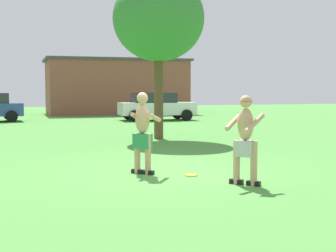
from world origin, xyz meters
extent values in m
plane|color=#4C8E3D|center=(0.00, 0.00, 0.00)|extent=(80.00, 80.00, 0.00)
cube|color=black|center=(1.09, -1.93, 0.04)|extent=(0.26, 0.27, 0.09)
cylinder|color=tan|center=(1.09, -1.93, 0.42)|extent=(0.13, 0.13, 0.84)
cube|color=black|center=(0.86, -1.68, 0.04)|extent=(0.26, 0.27, 0.09)
cylinder|color=tan|center=(0.86, -1.68, 0.42)|extent=(0.13, 0.13, 0.84)
cube|color=#B7B7BC|center=(0.98, -1.80, 0.69)|extent=(0.40, 0.40, 0.30)
ellipsoid|color=tan|center=(0.98, -1.80, 1.15)|extent=(0.37, 0.38, 0.61)
cylinder|color=tan|center=(1.05, -2.03, 1.18)|extent=(0.53, 0.33, 0.36)
cylinder|color=tan|center=(0.76, -1.71, 1.18)|extent=(0.49, 0.45, 0.29)
sphere|color=tan|center=(0.98, -1.80, 1.58)|extent=(0.23, 0.23, 0.23)
cone|color=red|center=(0.98, -1.80, 1.64)|extent=(0.35, 0.35, 0.13)
cube|color=black|center=(-0.67, 0.01, 0.04)|extent=(0.26, 0.27, 0.09)
cylinder|color=tan|center=(-0.67, 0.01, 0.43)|extent=(0.13, 0.13, 0.87)
cube|color=black|center=(-0.49, -0.19, 0.04)|extent=(0.26, 0.27, 0.09)
cylinder|color=tan|center=(-0.49, -0.19, 0.43)|extent=(0.13, 0.13, 0.87)
cube|color=#28844C|center=(-0.58, -0.09, 0.71)|extent=(0.42, 0.43, 0.31)
ellipsoid|color=tan|center=(-0.58, -0.09, 1.18)|extent=(0.39, 0.40, 0.63)
cylinder|color=tan|center=(-0.66, 0.15, 1.21)|extent=(0.39, 0.56, 0.23)
cylinder|color=tan|center=(-0.35, -0.19, 1.21)|extent=(0.44, 0.53, 0.23)
sphere|color=tan|center=(-0.58, -0.09, 1.62)|extent=(0.24, 0.24, 0.24)
cylinder|color=yellow|center=(0.33, -0.59, 0.01)|extent=(0.27, 0.27, 0.03)
cube|color=white|center=(4.60, 16.84, 0.67)|extent=(4.34, 1.91, 0.70)
cube|color=#282D33|center=(4.40, 16.85, 1.30)|extent=(2.45, 1.65, 0.56)
cylinder|color=black|center=(6.12, 17.70, 0.32)|extent=(0.65, 0.24, 0.64)
cylinder|color=black|center=(6.08, 15.90, 0.32)|extent=(0.65, 0.24, 0.64)
cylinder|color=black|center=(3.11, 17.78, 0.32)|extent=(0.65, 0.24, 0.64)
cylinder|color=black|center=(3.07, 15.98, 0.32)|extent=(0.65, 0.24, 0.64)
cylinder|color=black|center=(-3.39, 17.51, 0.32)|extent=(0.66, 0.27, 0.64)
cylinder|color=black|center=(-3.54, 19.31, 0.32)|extent=(0.66, 0.27, 0.64)
cube|color=brown|center=(3.88, 25.41, 1.89)|extent=(9.78, 5.49, 3.79)
cube|color=#3F3F44|center=(3.88, 25.41, 3.87)|extent=(10.17, 5.71, 0.16)
cylinder|color=brown|center=(1.80, 6.86, 1.62)|extent=(0.33, 0.33, 3.25)
ellipsoid|color=#387F38|center=(1.80, 6.86, 4.32)|extent=(3.28, 3.28, 3.07)
camera|label=1|loc=(-3.11, -10.02, 1.81)|focal=51.95mm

